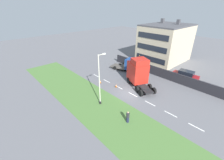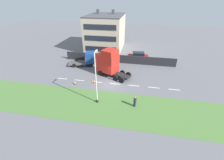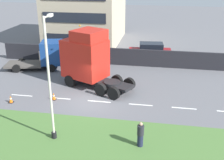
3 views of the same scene
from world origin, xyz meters
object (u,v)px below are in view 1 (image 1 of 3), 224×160
parked_car (185,76)px  lamp_post (100,83)px  lorry_cab (138,72)px  traffic_cone_lead (100,82)px  pedestrian (128,117)px  traffic_cone_trailing (116,86)px  flatbed_truck (129,65)px

parked_car → lamp_post: bearing=157.3°
lorry_cab → traffic_cone_lead: 6.98m
pedestrian → traffic_cone_lead: (3.91, 10.21, -0.48)m
parked_car → traffic_cone_lead: 15.69m
traffic_cone_trailing → parked_car: bearing=-32.0°
flatbed_truck → parked_car: 10.90m
lamp_post → traffic_cone_trailing: (4.98, 1.97, -3.13)m
parked_car → traffic_cone_lead: size_ratio=8.11×
parked_car → flatbed_truck: bearing=106.8°
lorry_cab → pedestrian: 10.01m
lorry_cab → traffic_cone_trailing: (-3.36, 1.90, -2.17)m
flatbed_truck → pedestrian: flatbed_truck is taller
parked_car → lorry_cab: bearing=141.3°
parked_car → traffic_cone_trailing: parked_car is taller
pedestrian → lorry_cab: bearing=32.3°
flatbed_truck → traffic_cone_lead: bearing=-12.3°
parked_car → pedestrian: bearing=175.4°
flatbed_truck → pedestrian: (-11.87, -10.32, -0.73)m
flatbed_truck → traffic_cone_trailing: (-6.89, -3.15, -1.20)m
lorry_cab → pedestrian: lorry_cab is taller
flatbed_truck → parked_car: size_ratio=1.29×
lorry_cab → flatbed_truck: 6.23m
traffic_cone_lead → traffic_cone_trailing: 3.23m
lorry_cab → pedestrian: (-8.34, -5.27, -1.69)m
flatbed_truck → lamp_post: 13.07m
lamp_post → traffic_cone_trailing: 6.21m
lorry_cab → parked_car: 9.28m
lorry_cab → flatbed_truck: size_ratio=1.08×
parked_car → traffic_cone_lead: (-12.11, 9.95, -0.72)m
parked_car → lamp_post: lamp_post is taller
lamp_post → pedestrian: 5.84m
lamp_post → traffic_cone_lead: size_ratio=12.63×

